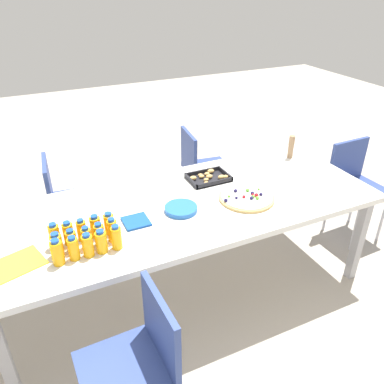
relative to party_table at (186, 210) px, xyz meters
The scene contains 27 objects.
ground_plane 0.68m from the party_table, ahead, with size 12.00×12.00×0.00m, color #B2A899.
party_table is the anchor object (origin of this frame).
chair_far_right 1.06m from the party_table, 58.37° to the left, with size 0.44×0.44×0.83m.
chair_far_left 1.06m from the party_table, 128.84° to the left, with size 0.43×0.43×0.83m.
chair_end 1.60m from the party_table, ahead, with size 0.41×0.41×0.83m.
chair_near_left 1.02m from the party_table, 126.83° to the right, with size 0.41×0.41×0.83m.
juice_bottle_0 0.89m from the party_table, 162.06° to the right, with size 0.06×0.06×0.15m.
juice_bottle_1 0.81m from the party_table, 160.66° to the right, with size 0.06×0.06×0.14m.
juice_bottle_2 0.74m from the party_table, 158.44° to the right, with size 0.06×0.06×0.14m.
juice_bottle_3 0.68m from the party_table, 156.35° to the right, with size 0.06×0.06×0.14m.
juice_bottle_4 0.61m from the party_table, 152.90° to the right, with size 0.06×0.06×0.14m.
juice_bottle_5 0.86m from the party_table, 166.53° to the right, with size 0.06×0.06×0.14m.
juice_bottle_6 0.78m from the party_table, 165.71° to the right, with size 0.06×0.06×0.13m.
juice_bottle_7 0.71m from the party_table, 163.73° to the right, with size 0.05×0.05×0.13m.
juice_bottle_8 0.65m from the party_table, 161.70° to the right, with size 0.06×0.06×0.14m.
juice_bottle_9 0.58m from the party_table, 159.94° to the right, with size 0.05×0.05×0.14m.
juice_bottle_10 0.84m from the party_table, behind, with size 0.06×0.06×0.15m.
juice_bottle_11 0.77m from the party_table, behind, with size 0.06×0.06×0.14m.
juice_bottle_12 0.70m from the party_table, behind, with size 0.05×0.05×0.13m.
juice_bottle_13 0.63m from the party_table, 169.06° to the right, with size 0.06×0.06×0.14m.
juice_bottle_14 0.56m from the party_table, 167.39° to the right, with size 0.06×0.06×0.14m.
fruit_pizza 0.41m from the party_table, 18.02° to the right, with size 0.37×0.37×0.05m.
snack_tray 0.37m from the party_table, 39.22° to the left, with size 0.29×0.21×0.04m.
plate_stack 0.12m from the party_table, 132.44° to the right, with size 0.21×0.21×0.03m.
napkin_stack 0.38m from the party_table, 167.66° to the right, with size 0.15×0.15×0.01m, color #194CA5.
cardboard_tube 1.09m from the party_table, 15.39° to the left, with size 0.04×0.04×0.18m, color #9E7A56.
paper_folder 1.05m from the party_table, 169.68° to the right, with size 0.26×0.20×0.01m, color yellow.
Camera 1 is at (-0.87, -1.95, 2.03)m, focal length 36.15 mm.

